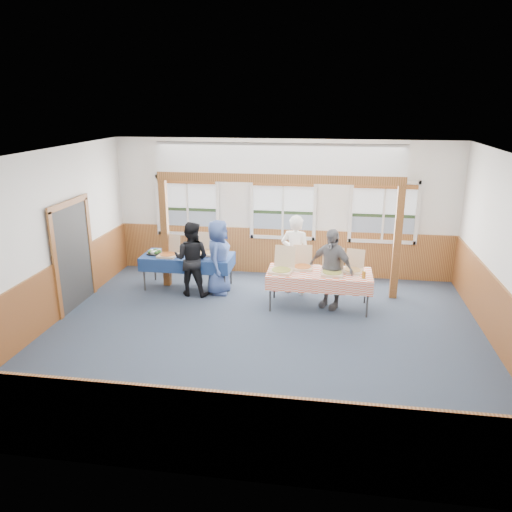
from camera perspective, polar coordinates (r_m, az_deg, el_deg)
The scene contains 30 objects.
floor at distance 8.99m, azimuth 0.69°, elevation -9.26°, with size 8.00×8.00×0.00m, color #2C3847.
ceiling at distance 8.07m, azimuth 0.77°, elevation 11.48°, with size 8.00×8.00×0.00m, color white.
wall_back at distance 11.76m, azimuth 3.12°, elevation 5.45°, with size 8.00×8.00×0.00m, color silver.
wall_front at distance 5.19m, azimuth -4.76°, elevation -10.61°, with size 8.00×8.00×0.00m, color silver.
wall_left at distance 9.76m, azimuth -23.22°, elevation 1.54°, with size 8.00×8.00×0.00m, color silver.
wainscot_back at distance 12.00m, azimuth 3.02°, elevation 0.51°, with size 7.98×0.05×1.10m, color brown.
wainscot_front at distance 5.78m, azimuth -4.42°, elevation -19.72°, with size 7.98×0.05×1.10m, color brown.
wainscot_left at distance 10.06m, azimuth -22.39°, elevation -4.22°, with size 0.05×6.98×1.10m, color brown.
wainscot_right at distance 9.14m, azimuth 26.41°, elevation -6.92°, with size 0.05×6.98×1.10m, color brown.
cased_opening at distance 10.63m, azimuth -20.21°, elevation 0.01°, with size 0.06×1.30×2.10m, color #2E2E2E.
window_left at distance 12.14m, azimuth -7.82°, elevation 6.07°, with size 1.56×0.10×1.46m.
window_mid at distance 11.70m, azimuth 3.10°, elevation 5.78°, with size 1.56×0.10×1.46m.
window_right at distance 11.71m, azimuth 14.42°, elevation 5.27°, with size 1.56×0.10×1.46m.
post_left at distance 11.23m, azimuth -10.35°, elevation 2.52°, with size 0.15×0.15×2.40m, color brown.
post_right at distance 10.73m, azimuth 15.84°, elevation 1.42°, with size 0.15×0.15×2.40m, color brown.
cross_beam at distance 10.43m, azimuth 2.53°, elevation 8.89°, with size 5.15×0.18×0.18m, color brown.
table_left at distance 11.13m, azimuth -7.82°, elevation -0.16°, with size 2.07×1.10×0.76m.
table_right at distance 10.03m, azimuth 7.26°, elevation -2.10°, with size 2.25×1.77×0.76m.
pizza_box_a at distance 11.11m, azimuth -9.96°, elevation 0.35°, with size 0.43×0.51×0.43m.
pizza_box_b at distance 11.15m, azimuth -5.88°, elevation 0.59°, with size 0.42×0.50×0.44m.
pizza_box_c at distance 9.94m, azimuth 2.99°, elevation -1.42°, with size 0.51×0.59×0.47m.
pizza_box_d at distance 10.19m, azimuth 5.33°, elevation -1.03°, with size 0.42×0.50×0.43m.
pizza_box_e at distance 9.92m, azimuth 8.72°, elevation -1.65°, with size 0.44×0.54×0.47m.
pizza_box_f at distance 10.14m, azimuth 11.03°, elevation -1.39°, with size 0.47×0.53×0.41m.
veggie_tray at distance 11.33m, azimuth -11.48°, elevation 0.42°, with size 0.39×0.39×0.09m.
drink_glass at distance 9.78m, azimuth 12.22°, elevation -2.10°, with size 0.07×0.07×0.15m, color #A5691B.
woman_white at distance 10.69m, azimuth 4.51°, elevation 0.15°, with size 0.64×0.42×1.74m, color white.
woman_black at distance 10.69m, azimuth -7.38°, elevation -0.32°, with size 0.78×0.61×1.61m, color black.
man_blue at distance 10.71m, azimuth -4.32°, elevation -0.12°, with size 0.80×0.52×1.63m, color #354B85.
person_grey at distance 10.06m, azimuth 8.54°, elevation -1.42°, with size 0.96×0.40×1.64m, color slate.
Camera 1 is at (1.11, -7.95, 4.04)m, focal length 35.00 mm.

